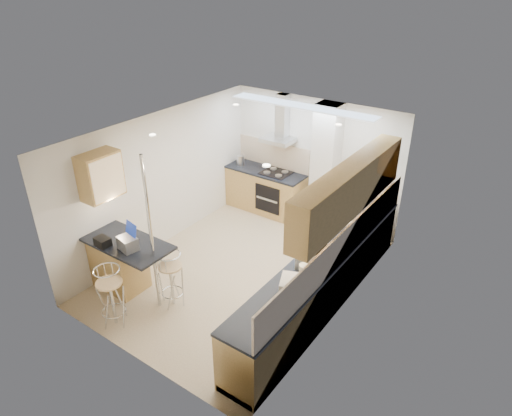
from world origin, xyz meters
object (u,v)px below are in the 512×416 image
Objects in this scene: bar_stool_near at (111,296)px; microwave at (312,253)px; bread_bin at (291,285)px; laptop at (128,243)px; bar_stool_end at (171,279)px.

microwave is at bearing 64.79° from bar_stool_near.
laptop is at bearing 169.88° from bread_bin.
microwave reaches higher than laptop.
bar_stool_near is 1.04× the size of bar_stool_end.
bar_stool_near is at bearing -177.49° from bread_bin.
microwave is at bearing 74.62° from bread_bin.
bread_bin is (2.47, 0.57, -0.03)m from laptop.
laptop is 2.54m from bread_bin.
laptop reaches higher than bread_bin.
bar_stool_end is (0.39, 0.81, -0.02)m from bar_stool_near.
bar_stool_end is (-1.82, -1.03, -0.61)m from microwave.
bar_stool_near reaches higher than bar_stool_end.
laptop is 0.30× the size of bar_stool_near.
laptop is 0.85m from bar_stool_end.
bar_stool_near is (-2.21, -1.84, -0.59)m from microwave.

